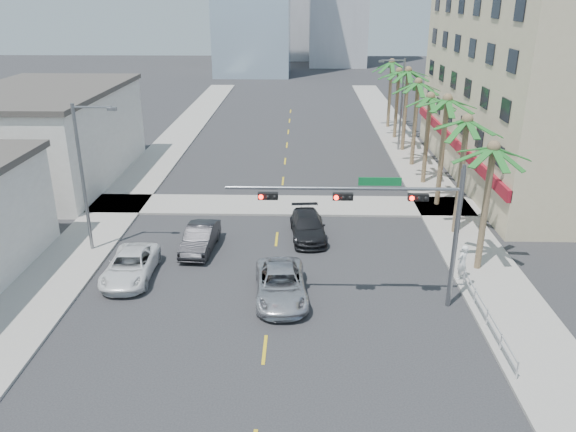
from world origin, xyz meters
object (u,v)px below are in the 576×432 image
at_px(car_lane_right, 308,226).
at_px(car_lane_center, 281,285).
at_px(traffic_signal_mast, 391,212).
at_px(car_parked_far, 130,266).
at_px(pedestrian, 462,262).
at_px(car_lane_left, 200,238).

bearing_deg(car_lane_right, car_lane_center, -105.55).
bearing_deg(car_lane_center, traffic_signal_mast, -11.24).
xyz_separation_m(traffic_signal_mast, car_lane_right, (-3.78, 8.45, -4.31)).
distance_m(traffic_signal_mast, car_lane_center, 6.79).
height_order(car_lane_center, car_lane_right, car_lane_center).
xyz_separation_m(car_lane_center, car_lane_right, (1.45, 7.83, -0.02)).
bearing_deg(car_parked_far, pedestrian, -1.30).
bearing_deg(car_lane_center, car_lane_right, 74.96).
xyz_separation_m(car_lane_center, pedestrian, (9.75, 2.07, 0.37)).
distance_m(car_lane_left, pedestrian, 15.34).
xyz_separation_m(traffic_signal_mast, car_parked_far, (-13.58, 2.59, -4.33)).
height_order(car_lane_right, pedestrian, pedestrian).
bearing_deg(pedestrian, car_lane_left, -50.82).
relative_size(traffic_signal_mast, car_lane_center, 2.00).
relative_size(car_lane_right, pedestrian, 2.59).
xyz_separation_m(car_lane_left, car_lane_center, (5.14, -5.71, -0.00)).
height_order(traffic_signal_mast, car_parked_far, traffic_signal_mast).
relative_size(car_lane_left, pedestrian, 2.36).
height_order(car_lane_left, car_lane_right, car_lane_left).
xyz_separation_m(car_parked_far, car_lane_right, (9.80, 5.86, 0.02)).
relative_size(car_lane_center, car_lane_right, 1.08).
xyz_separation_m(car_parked_far, car_lane_left, (3.21, 3.74, 0.04)).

